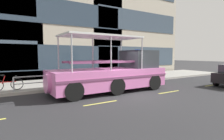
# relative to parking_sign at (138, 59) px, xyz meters

# --- Properties ---
(ground_plane) EXTENTS (120.00, 120.00, 0.00)m
(ground_plane) POSITION_rel_parking_sign_xyz_m (-4.04, -3.97, -1.94)
(ground_plane) COLOR #2B2B2D
(sidewalk) EXTENTS (32.00, 4.80, 0.18)m
(sidewalk) POSITION_rel_parking_sign_xyz_m (-4.04, 1.63, -1.85)
(sidewalk) COLOR #99968E
(sidewalk) RESTS_ON ground_plane
(curb_edge) EXTENTS (32.00, 0.18, 0.18)m
(curb_edge) POSITION_rel_parking_sign_xyz_m (-4.04, -0.86, -1.85)
(curb_edge) COLOR #B2ADA3
(curb_edge) RESTS_ON ground_plane
(lane_centreline) EXTENTS (25.80, 0.12, 0.01)m
(lane_centreline) POSITION_rel_parking_sign_xyz_m (-4.04, -4.93, -1.93)
(lane_centreline) COLOR #DBD64C
(lane_centreline) RESTS_ON ground_plane
(curb_guardrail) EXTENTS (10.88, 0.09, 0.84)m
(curb_guardrail) POSITION_rel_parking_sign_xyz_m (-4.37, -0.52, -1.18)
(curb_guardrail) COLOR #9EA0A8
(curb_guardrail) RESTS_ON sidewalk
(parking_sign) EXTENTS (0.60, 0.12, 2.59)m
(parking_sign) POSITION_rel_parking_sign_xyz_m (0.00, 0.00, 0.00)
(parking_sign) COLOR #4C4F54
(parking_sign) RESTS_ON sidewalk
(leaned_bicycle) EXTENTS (1.74, 0.46, 0.96)m
(leaned_bicycle) POSITION_rel_parking_sign_xyz_m (-10.07, -0.08, -1.38)
(leaned_bicycle) COLOR black
(leaned_bicycle) RESTS_ON sidewalk
(duck_tour_boat) EXTENTS (9.15, 2.63, 3.43)m
(duck_tour_boat) POSITION_rel_parking_sign_xyz_m (-4.09, -2.72, -0.84)
(duck_tour_boat) COLOR pink
(duck_tour_boat) RESTS_ON ground_plane
(pedestrian_near_bow) EXTENTS (0.34, 0.40, 1.68)m
(pedestrian_near_bow) POSITION_rel_parking_sign_xyz_m (-0.94, 1.05, -0.74)
(pedestrian_near_bow) COLOR #47423D
(pedestrian_near_bow) RESTS_ON sidewalk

